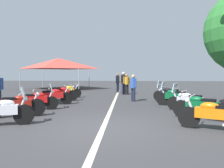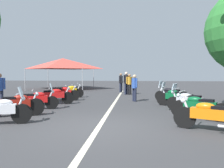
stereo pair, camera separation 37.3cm
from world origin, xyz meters
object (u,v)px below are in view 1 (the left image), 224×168
(motorcycle_right_row_1, at_px, (201,106))
(motorcycle_right_row_4, at_px, (169,94))
(motorcycle_left_row_2, at_px, (35,100))
(motorcycle_left_row_5, at_px, (67,91))
(motorcycle_left_row_1, at_px, (17,105))
(motorcycle_right_row_2, at_px, (189,101))
(bystander_2, at_px, (133,86))
(bystander_0, at_px, (123,81))
(motorcycle_left_row_4, at_px, (60,93))
(bystander_3, at_px, (118,81))
(bystander_1, at_px, (127,83))
(motorcycle_left_row_0, at_px, (1,111))
(motorcycle_left_row_3, at_px, (52,96))
(motorcycle_right_row_0, at_px, (216,115))
(motorcycle_right_row_3, at_px, (175,97))
(event_tent, at_px, (58,63))

(motorcycle_right_row_1, height_order, motorcycle_right_row_4, motorcycle_right_row_4)
(motorcycle_left_row_2, bearing_deg, motorcycle_left_row_5, 70.05)
(motorcycle_left_row_1, height_order, motorcycle_right_row_2, motorcycle_right_row_2)
(motorcycle_left_row_1, distance_m, bystander_2, 6.67)
(bystander_0, height_order, bystander_2, bystander_0)
(motorcycle_right_row_2, bearing_deg, motorcycle_left_row_4, 9.05)
(bystander_3, bearing_deg, bystander_1, 141.26)
(motorcycle_right_row_2, relative_size, bystander_0, 1.00)
(bystander_2, bearing_deg, motorcycle_left_row_2, 2.76)
(motorcycle_right_row_2, height_order, bystander_0, bystander_0)
(motorcycle_left_row_0, xyz_separation_m, motorcycle_left_row_3, (4.54, -0.07, -0.01))
(motorcycle_left_row_5, distance_m, bystander_3, 5.41)
(motorcycle_left_row_3, bearing_deg, bystander_3, 45.53)
(motorcycle_left_row_0, distance_m, motorcycle_right_row_4, 8.91)
(motorcycle_left_row_0, bearing_deg, motorcycle_left_row_3, 69.75)
(motorcycle_left_row_2, distance_m, motorcycle_right_row_2, 6.78)
(motorcycle_right_row_0, height_order, motorcycle_right_row_3, motorcycle_right_row_3)
(motorcycle_right_row_2, bearing_deg, motorcycle_right_row_4, -51.32)
(motorcycle_left_row_5, relative_size, motorcycle_right_row_2, 1.11)
(motorcycle_right_row_0, height_order, bystander_3, bystander_3)
(motorcycle_right_row_2, distance_m, motorcycle_right_row_4, 3.21)
(motorcycle_left_row_2, xyz_separation_m, motorcycle_left_row_4, (3.26, -0.16, 0.00))
(bystander_2, bearing_deg, bystander_1, -118.32)
(motorcycle_left_row_3, xyz_separation_m, motorcycle_left_row_4, (1.64, 0.06, -0.00))
(motorcycle_left_row_1, xyz_separation_m, motorcycle_left_row_4, (4.84, -0.18, -0.01))
(motorcycle_right_row_3, bearing_deg, motorcycle_right_row_4, -65.06)
(motorcycle_right_row_3, bearing_deg, bystander_1, -40.84)
(motorcycle_left_row_1, xyz_separation_m, motorcycle_left_row_2, (1.58, -0.03, -0.01))
(motorcycle_left_row_0, height_order, motorcycle_left_row_1, motorcycle_left_row_0)
(motorcycle_right_row_1, relative_size, bystander_3, 1.15)
(motorcycle_left_row_1, relative_size, motorcycle_right_row_3, 1.08)
(motorcycle_left_row_4, bearing_deg, event_tent, 97.45)
(motorcycle_left_row_1, bearing_deg, bystander_3, 50.79)
(motorcycle_right_row_4, xyz_separation_m, bystander_1, (4.08, 2.46, 0.47))
(motorcycle_right_row_0, distance_m, bystander_3, 12.70)
(bystander_0, height_order, event_tent, event_tent)
(motorcycle_right_row_0, xyz_separation_m, bystander_2, (6.40, 2.14, 0.46))
(bystander_0, relative_size, bystander_3, 1.06)
(motorcycle_left_row_4, xyz_separation_m, bystander_1, (4.09, -3.95, 0.47))
(event_tent, bearing_deg, bystander_1, -126.70)
(motorcycle_left_row_3, height_order, motorcycle_right_row_4, motorcycle_right_row_4)
(bystander_0, bearing_deg, event_tent, -172.70)
(motorcycle_left_row_3, distance_m, event_tent, 11.60)
(motorcycle_left_row_2, relative_size, event_tent, 0.33)
(motorcycle_left_row_5, xyz_separation_m, motorcycle_right_row_0, (-7.97, -6.53, 0.01))
(motorcycle_left_row_0, bearing_deg, motorcycle_right_row_1, -7.02)
(motorcycle_left_row_2, distance_m, bystander_0, 8.38)
(motorcycle_left_row_2, xyz_separation_m, motorcycle_right_row_3, (1.65, -6.53, 0.01))
(motorcycle_left_row_2, xyz_separation_m, motorcycle_right_row_4, (3.27, -6.57, 0.00))
(motorcycle_left_row_0, xyz_separation_m, motorcycle_left_row_4, (6.17, -0.01, -0.01))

